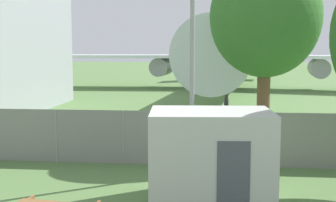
# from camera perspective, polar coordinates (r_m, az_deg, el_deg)

# --- Properties ---
(perimeter_fence) EXTENTS (56.07, 0.07, 1.99)m
(perimeter_fence) POSITION_cam_1_polar(r_m,az_deg,el_deg) (17.31, -5.44, -4.41)
(perimeter_fence) COLOR gray
(perimeter_fence) RESTS_ON ground
(airplane) EXTENTS (37.43, 46.10, 12.21)m
(airplane) POSITION_cam_1_polar(r_m,az_deg,el_deg) (45.98, 8.41, 6.04)
(airplane) COLOR white
(airplane) RESTS_ON ground
(portable_cabin) EXTENTS (3.51, 2.53, 2.56)m
(portable_cabin) POSITION_cam_1_polar(r_m,az_deg,el_deg) (13.13, 5.24, -6.75)
(portable_cabin) COLOR silver
(portable_cabin) RESTS_ON ground
(tree_far_right) EXTENTS (4.62, 4.62, 8.09)m
(tree_far_right) POSITION_cam_1_polar(r_m,az_deg,el_deg) (20.11, 11.78, 9.96)
(tree_far_right) COLOR brown
(tree_far_right) RESTS_ON ground
(light_mast) EXTENTS (0.44, 0.44, 8.53)m
(light_mast) POSITION_cam_1_polar(r_m,az_deg,el_deg) (15.73, 3.00, 9.71)
(light_mast) COLOR #99999E
(light_mast) RESTS_ON ground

